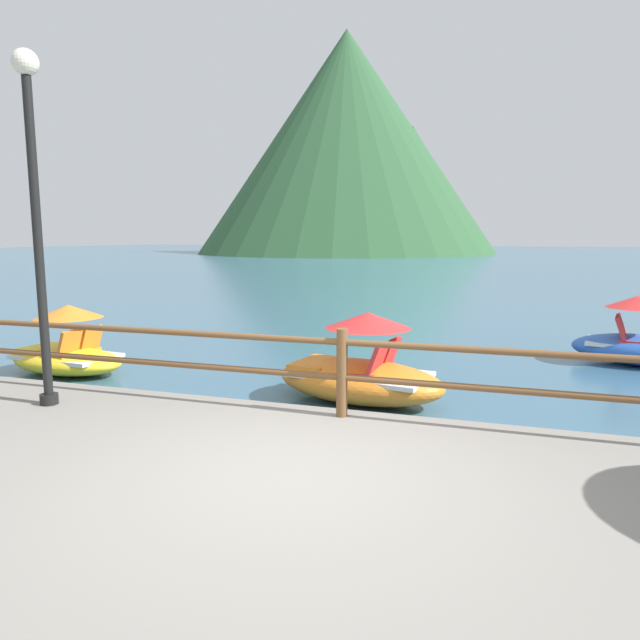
# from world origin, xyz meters

# --- Properties ---
(ground_plane) EXTENTS (200.00, 200.00, 0.00)m
(ground_plane) POSITION_xyz_m (0.00, 40.00, 0.00)
(ground_plane) COLOR #38607A
(dock_railing) EXTENTS (23.92, 0.12, 0.95)m
(dock_railing) POSITION_xyz_m (0.00, 1.55, 0.99)
(dock_railing) COLOR brown
(dock_railing) RESTS_ON promenade_dock
(lamp_post) EXTENTS (0.28, 0.28, 3.87)m
(lamp_post) POSITION_xyz_m (-3.32, 0.95, 2.75)
(lamp_post) COLOR black
(lamp_post) RESTS_ON promenade_dock
(pedal_boat_0) EXTENTS (2.62, 1.63, 1.28)m
(pedal_boat_0) POSITION_xyz_m (-0.27, 3.45, 0.43)
(pedal_boat_0) COLOR orange
(pedal_boat_0) RESTS_ON ground
(pedal_boat_3) EXTENTS (2.26, 1.36, 1.18)m
(pedal_boat_3) POSITION_xyz_m (-5.40, 3.56, 0.38)
(pedal_boat_3) COLOR yellow
(pedal_boat_3) RESTS_ON ground
(cliff_headland) EXTENTS (40.95, 40.95, 29.83)m
(cliff_headland) POSITION_xyz_m (-18.40, 74.74, 14.00)
(cliff_headland) COLOR #2D5633
(cliff_headland) RESTS_ON ground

